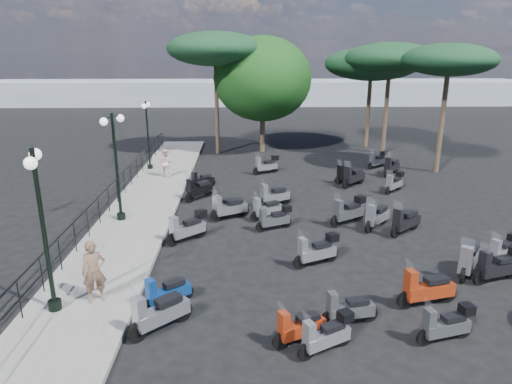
{
  "coord_description": "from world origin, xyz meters",
  "views": [
    {
      "loc": [
        -1.97,
        -16.68,
        6.87
      ],
      "look_at": [
        -1.46,
        1.46,
        1.2
      ],
      "focal_mm": 32.0,
      "sensor_mm": 36.0,
      "label": 1
    }
  ],
  "objects_px": {
    "scooter_9": "(229,208)",
    "pine_0": "(372,64)",
    "lamp_post_2": "(148,131)",
    "scooter_11": "(266,165)",
    "scooter_20": "(469,260)",
    "lamp_post_0": "(42,221)",
    "pine_2": "(215,49)",
    "scooter_16": "(274,196)",
    "scooter_5": "(202,181)",
    "scooter_3": "(267,209)",
    "scooter_10": "(225,206)",
    "scooter_2": "(187,228)",
    "scooter_14": "(317,251)",
    "scooter_7": "(299,328)",
    "scooter_21": "(377,217)",
    "scooter_19": "(498,266)",
    "scooter_12": "(426,289)",
    "scooter_13": "(348,310)",
    "scooter_1": "(159,313)",
    "pine_1": "(390,59)",
    "pine_3": "(449,60)",
    "scooter_29": "(391,167)",
    "scooter_27": "(405,222)",
    "scooter_8": "(274,219)",
    "scooter_23": "(377,160)",
    "scooter_22": "(353,177)",
    "scooter_0": "(167,293)",
    "scooter_28": "(394,183)",
    "scooter_4": "(199,190)",
    "scooter_15": "(348,211)",
    "pedestrian_far": "(165,163)",
    "scooter_6": "(326,335)",
    "lamp_post_1": "(116,160)",
    "scooter_26": "(503,251)",
    "woman": "(94,272)",
    "scooter_18": "(446,325)",
    "broadleaf_tree": "(263,79)"
  },
  "relations": [
    {
      "from": "scooter_3",
      "to": "scooter_10",
      "type": "bearing_deg",
      "value": 47.6
    },
    {
      "from": "scooter_1",
      "to": "scooter_29",
      "type": "height_order",
      "value": "scooter_1"
    },
    {
      "from": "scooter_0",
      "to": "scooter_6",
      "type": "bearing_deg",
      "value": -155.93
    },
    {
      "from": "lamp_post_2",
      "to": "scooter_5",
      "type": "bearing_deg",
      "value": -46.66
    },
    {
      "from": "scooter_19",
      "to": "scooter_23",
      "type": "xyz_separation_m",
      "value": [
        0.31,
        14.22,
        -0.05
      ]
    },
    {
      "from": "scooter_10",
      "to": "scooter_11",
      "type": "bearing_deg",
      "value": -60.42
    },
    {
      "from": "scooter_16",
      "to": "pine_1",
      "type": "relative_size",
      "value": 0.22
    },
    {
      "from": "scooter_12",
      "to": "scooter_13",
      "type": "bearing_deg",
      "value": 96.48
    },
    {
      "from": "scooter_4",
      "to": "pine_2",
      "type": "relative_size",
      "value": 0.18
    },
    {
      "from": "scooter_7",
      "to": "scooter_9",
      "type": "bearing_deg",
      "value": -12.96
    },
    {
      "from": "scooter_3",
      "to": "scooter_13",
      "type": "xyz_separation_m",
      "value": [
        1.72,
        -7.79,
        -0.01
      ]
    },
    {
      "from": "scooter_26",
      "to": "scooter_12",
      "type": "bearing_deg",
      "value": 93.53
    },
    {
      "from": "woman",
      "to": "scooter_13",
      "type": "xyz_separation_m",
      "value": [
        6.82,
        -1.13,
        -0.61
      ]
    },
    {
      "from": "scooter_10",
      "to": "scooter_28",
      "type": "bearing_deg",
      "value": -112.38
    },
    {
      "from": "woman",
      "to": "pine_1",
      "type": "distance_m",
      "value": 24.39
    },
    {
      "from": "scooter_9",
      "to": "pine_0",
      "type": "relative_size",
      "value": 0.23
    },
    {
      "from": "scooter_9",
      "to": "scooter_10",
      "type": "height_order",
      "value": "scooter_9"
    },
    {
      "from": "scooter_3",
      "to": "scooter_27",
      "type": "height_order",
      "value": "scooter_27"
    },
    {
      "from": "scooter_4",
      "to": "scooter_27",
      "type": "relative_size",
      "value": 0.95
    },
    {
      "from": "scooter_10",
      "to": "pine_3",
      "type": "bearing_deg",
      "value": -103.15
    },
    {
      "from": "scooter_18",
      "to": "broadleaf_tree",
      "type": "bearing_deg",
      "value": -5.69
    },
    {
      "from": "pine_1",
      "to": "scooter_28",
      "type": "bearing_deg",
      "value": -103.12
    },
    {
      "from": "scooter_14",
      "to": "scooter_0",
      "type": "bearing_deg",
      "value": 93.94
    },
    {
      "from": "scooter_2",
      "to": "scooter_10",
      "type": "height_order",
      "value": "scooter_2"
    },
    {
      "from": "lamp_post_1",
      "to": "scooter_19",
      "type": "height_order",
      "value": "lamp_post_1"
    },
    {
      "from": "scooter_5",
      "to": "scooter_7",
      "type": "distance_m",
      "value": 13.6
    },
    {
      "from": "scooter_7",
      "to": "scooter_21",
      "type": "relative_size",
      "value": 1.01
    },
    {
      "from": "scooter_9",
      "to": "scooter_23",
      "type": "xyz_separation_m",
      "value": [
        8.73,
        8.53,
        -0.01
      ]
    },
    {
      "from": "scooter_2",
      "to": "scooter_14",
      "type": "relative_size",
      "value": 0.91
    },
    {
      "from": "lamp_post_0",
      "to": "scooter_8",
      "type": "height_order",
      "value": "lamp_post_0"
    },
    {
      "from": "lamp_post_2",
      "to": "scooter_9",
      "type": "height_order",
      "value": "lamp_post_2"
    },
    {
      "from": "scooter_2",
      "to": "scooter_29",
      "type": "bearing_deg",
      "value": -90.74
    },
    {
      "from": "scooter_5",
      "to": "scooter_23",
      "type": "relative_size",
      "value": 0.93
    },
    {
      "from": "lamp_post_1",
      "to": "scooter_2",
      "type": "xyz_separation_m",
      "value": [
        2.98,
        -2.02,
        -2.12
      ]
    },
    {
      "from": "scooter_11",
      "to": "pine_3",
      "type": "xyz_separation_m",
      "value": [
        9.99,
        0.07,
        5.82
      ]
    },
    {
      "from": "scooter_9",
      "to": "scooter_26",
      "type": "bearing_deg",
      "value": -143.74
    },
    {
      "from": "lamp_post_0",
      "to": "pine_2",
      "type": "relative_size",
      "value": 0.55
    },
    {
      "from": "scooter_20",
      "to": "scooter_16",
      "type": "bearing_deg",
      "value": -13.4
    },
    {
      "from": "lamp_post_1",
      "to": "scooter_13",
      "type": "height_order",
      "value": "lamp_post_1"
    },
    {
      "from": "scooter_23",
      "to": "scooter_22",
      "type": "bearing_deg",
      "value": 112.28
    },
    {
      "from": "scooter_1",
      "to": "pine_1",
      "type": "distance_m",
      "value": 24.53
    },
    {
      "from": "scooter_15",
      "to": "pedestrian_far",
      "type": "bearing_deg",
      "value": 18.21
    },
    {
      "from": "scooter_19",
      "to": "pine_0",
      "type": "height_order",
      "value": "pine_0"
    },
    {
      "from": "scooter_14",
      "to": "broadleaf_tree",
      "type": "relative_size",
      "value": 0.2
    },
    {
      "from": "lamp_post_0",
      "to": "scooter_5",
      "type": "distance_m",
      "value": 12.27
    },
    {
      "from": "scooter_6",
      "to": "scooter_26",
      "type": "height_order",
      "value": "scooter_26"
    },
    {
      "from": "scooter_21",
      "to": "scooter_29",
      "type": "xyz_separation_m",
      "value": [
        3.12,
        8.06,
        0.01
      ]
    },
    {
      "from": "scooter_12",
      "to": "scooter_20",
      "type": "height_order",
      "value": "scooter_20"
    },
    {
      "from": "scooter_11",
      "to": "scooter_20",
      "type": "bearing_deg",
      "value": 176.73
    },
    {
      "from": "lamp_post_2",
      "to": "scooter_10",
      "type": "relative_size",
      "value": 3.14
    }
  ]
}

